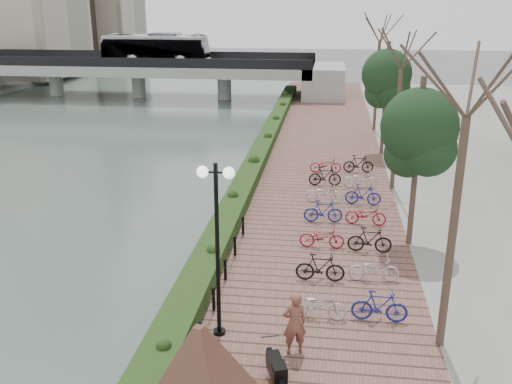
% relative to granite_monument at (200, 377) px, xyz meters
% --- Properties ---
extents(ground, '(220.00, 220.00, 0.00)m').
position_rel_granite_monument_xyz_m(ground, '(-2.14, 1.99, -1.79)').
color(ground, '#59595B').
rests_on(ground, ground).
extents(river_water, '(30.00, 130.00, 0.02)m').
position_rel_granite_monument_xyz_m(river_water, '(-17.14, 26.99, -1.78)').
color(river_water, '#4D615B').
rests_on(river_water, ground).
extents(promenade, '(8.00, 75.00, 0.50)m').
position_rel_granite_monument_xyz_m(promenade, '(1.86, 19.49, -1.54)').
color(promenade, brown).
rests_on(promenade, ground).
extents(hedge, '(1.10, 56.00, 0.60)m').
position_rel_granite_monument_xyz_m(hedge, '(-1.54, 21.99, -0.99)').
color(hedge, '#213B15').
rests_on(hedge, promenade).
extents(chain_fence, '(0.10, 14.10, 0.70)m').
position_rel_granite_monument_xyz_m(chain_fence, '(-0.74, 3.99, -0.94)').
color(chain_fence, black).
rests_on(chain_fence, promenade).
extents(granite_monument, '(4.66, 4.66, 2.54)m').
position_rel_granite_monument_xyz_m(granite_monument, '(0.00, 0.00, 0.00)').
color(granite_monument, '#42241C').
rests_on(granite_monument, promenade).
extents(lamppost, '(1.02, 0.32, 5.08)m').
position_rel_granite_monument_xyz_m(lamppost, '(-0.32, 3.73, 2.35)').
color(lamppost, black).
rests_on(lamppost, promenade).
extents(motorcycle, '(0.94, 1.63, 0.97)m').
position_rel_granite_monument_xyz_m(motorcycle, '(1.49, 1.68, -0.80)').
color(motorcycle, black).
rests_on(motorcycle, promenade).
extents(pedestrian, '(0.76, 0.62, 1.81)m').
position_rel_granite_monument_xyz_m(pedestrian, '(1.86, 3.07, -0.38)').
color(pedestrian, brown).
rests_on(pedestrian, promenade).
extents(bicycle_parking, '(2.40, 17.32, 1.00)m').
position_rel_granite_monument_xyz_m(bicycle_parking, '(3.35, 12.67, -0.81)').
color(bicycle_parking, '#B5B7BB').
rests_on(bicycle_parking, promenade).
extents(street_trees, '(3.20, 37.12, 6.80)m').
position_rel_granite_monument_xyz_m(street_trees, '(5.86, 14.68, 1.90)').
color(street_trees, '#3B2922').
rests_on(street_trees, promenade).
extents(bridge, '(36.00, 10.77, 6.50)m').
position_rel_granite_monument_xyz_m(bridge, '(-16.72, 46.99, 1.58)').
color(bridge, '#989994').
rests_on(bridge, ground).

